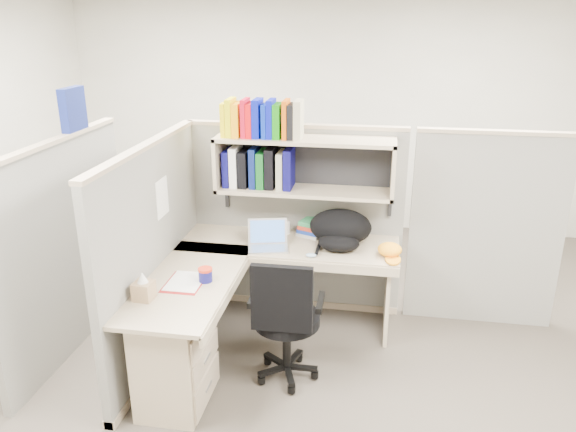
% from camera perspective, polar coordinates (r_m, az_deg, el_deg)
% --- Properties ---
extents(ground, '(6.00, 6.00, 0.00)m').
position_cam_1_polar(ground, '(4.35, -1.19, -14.57)').
color(ground, '#352E29').
rests_on(ground, ground).
extents(room_shell, '(6.00, 6.00, 6.00)m').
position_cam_1_polar(room_shell, '(3.68, -1.37, 6.65)').
color(room_shell, '#ACA79B').
rests_on(room_shell, ground).
extents(cubicle, '(3.79, 1.84, 1.95)m').
position_cam_1_polar(cubicle, '(4.40, -4.86, -0.88)').
color(cubicle, slate).
rests_on(cubicle, ground).
extents(desk, '(1.74, 1.75, 0.73)m').
position_cam_1_polar(desk, '(3.97, -7.92, -10.96)').
color(desk, tan).
rests_on(desk, ground).
extents(laptop, '(0.37, 0.37, 0.22)m').
position_cam_1_polar(laptop, '(4.34, -2.05, -2.04)').
color(laptop, '#B4B5B9').
rests_on(laptop, desk).
extents(backpack, '(0.58, 0.51, 0.29)m').
position_cam_1_polar(backpack, '(4.39, 5.29, -1.41)').
color(backpack, black).
rests_on(backpack, desk).
extents(orange_cap, '(0.23, 0.25, 0.10)m').
position_cam_1_polar(orange_cap, '(4.32, 10.30, -3.37)').
color(orange_cap, orange).
rests_on(orange_cap, desk).
extents(snack_canister, '(0.10, 0.10, 0.10)m').
position_cam_1_polar(snack_canister, '(3.90, -8.39, -5.90)').
color(snack_canister, '#110F5C').
rests_on(snack_canister, desk).
extents(tissue_box, '(0.13, 0.13, 0.19)m').
position_cam_1_polar(tissue_box, '(3.73, -14.50, -6.88)').
color(tissue_box, tan).
rests_on(tissue_box, desk).
extents(mouse, '(0.09, 0.07, 0.03)m').
position_cam_1_polar(mouse, '(4.24, 2.36, -4.00)').
color(mouse, '#8DABC9').
rests_on(mouse, desk).
extents(paper_cup, '(0.09, 0.09, 0.10)m').
position_cam_1_polar(paper_cup, '(4.68, -0.26, -1.15)').
color(paper_cup, silver).
rests_on(paper_cup, desk).
extents(book_stack, '(0.27, 0.31, 0.12)m').
position_cam_1_polar(book_stack, '(4.67, 2.56, -1.07)').
color(book_stack, gray).
rests_on(book_stack, desk).
extents(loose_paper, '(0.23, 0.31, 0.00)m').
position_cam_1_polar(loose_paper, '(3.94, -10.36, -6.55)').
color(loose_paper, white).
rests_on(loose_paper, desk).
extents(task_chair, '(0.51, 0.47, 0.97)m').
position_cam_1_polar(task_chair, '(3.98, -0.22, -12.32)').
color(task_chair, black).
rests_on(task_chair, ground).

